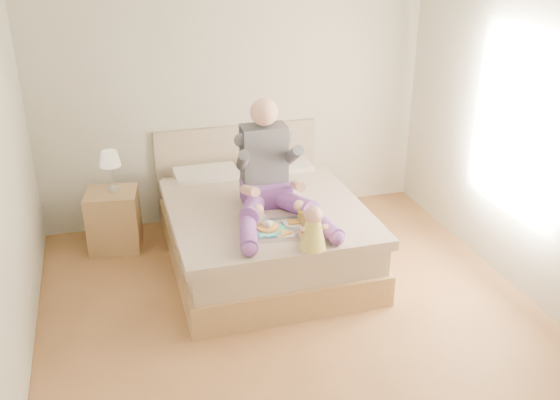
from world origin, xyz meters
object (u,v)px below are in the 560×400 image
object	(u,v)px
tray	(280,227)
baby	(312,231)
nightstand	(114,220)
bed	(261,226)
adult	(270,179)

from	to	relation	value
tray	baby	distance (m)	0.40
nightstand	bed	bearing A→B (deg)	-15.02
adult	baby	size ratio (longest dim) A/B	3.32
adult	baby	bearing A→B (deg)	-78.82
tray	baby	size ratio (longest dim) A/B	1.46
baby	nightstand	bearing A→B (deg)	131.77
tray	baby	world-z (taller)	baby
bed	nightstand	bearing A→B (deg)	156.19
bed	baby	xyz separation A→B (m)	(0.15, -1.02, 0.44)
bed	nightstand	size ratio (longest dim) A/B	3.73
bed	tray	distance (m)	0.75
adult	tray	xyz separation A→B (m)	(-0.03, -0.42, -0.26)
nightstand	adult	bearing A→B (deg)	-23.35
nightstand	baby	bearing A→B (deg)	-38.82
nightstand	baby	xyz separation A→B (m)	(1.47, -1.60, 0.46)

